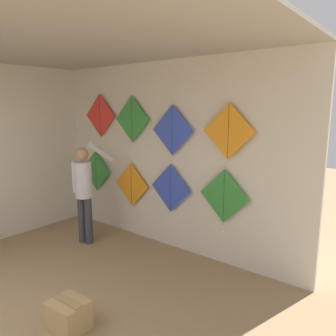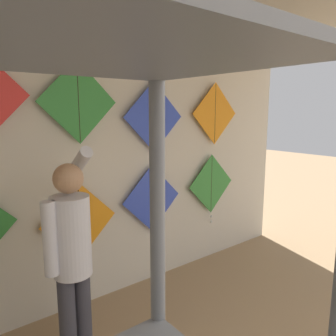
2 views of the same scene
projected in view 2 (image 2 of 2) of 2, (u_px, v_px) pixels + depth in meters
back_panel at (119, 158)px, 3.29m from camera, size 4.86×0.06×2.80m
shopkeeper at (71, 250)px, 2.26m from camera, size 0.41×0.60×1.63m
kite_1 at (80, 220)px, 3.01m from camera, size 0.73×0.01×0.73m
kite_2 at (152, 199)px, 3.50m from camera, size 0.73×0.01×0.73m
kite_3 at (211, 185)px, 4.05m from camera, size 0.73×0.04×0.87m
kite_5 at (78, 102)px, 2.85m from camera, size 0.73×0.01×0.73m
kite_6 at (154, 117)px, 3.37m from camera, size 0.73×0.01×0.73m
kite_7 at (215, 114)px, 3.92m from camera, size 0.73×0.01×0.73m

